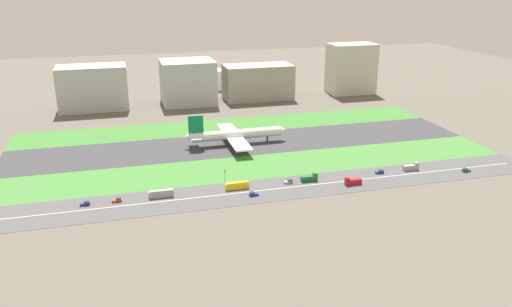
% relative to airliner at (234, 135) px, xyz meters
% --- Properties ---
extents(ground_plane, '(800.00, 800.00, 0.00)m').
position_rel_airliner_xyz_m(ground_plane, '(5.32, -0.00, -6.23)').
color(ground_plane, '#5B564C').
extents(runway, '(280.00, 46.00, 0.10)m').
position_rel_airliner_xyz_m(runway, '(5.32, -0.00, -6.18)').
color(runway, '#38383D').
rests_on(runway, ground_plane).
extents(grass_median_north, '(280.00, 36.00, 0.10)m').
position_rel_airliner_xyz_m(grass_median_north, '(5.32, 41.00, -6.18)').
color(grass_median_north, '#3D7A33').
rests_on(grass_median_north, ground_plane).
extents(grass_median_south, '(280.00, 36.00, 0.10)m').
position_rel_airliner_xyz_m(grass_median_south, '(5.32, -41.00, -6.18)').
color(grass_median_south, '#427F38').
rests_on(grass_median_south, ground_plane).
extents(highway, '(280.00, 28.00, 0.10)m').
position_rel_airliner_xyz_m(highway, '(5.32, -73.00, -6.18)').
color(highway, '#4C4C4F').
rests_on(highway, ground_plane).
extents(highway_centerline, '(266.00, 0.50, 0.01)m').
position_rel_airliner_xyz_m(highway_centerline, '(5.32, -73.00, -6.13)').
color(highway_centerline, silver).
rests_on(highway_centerline, highway).
extents(airliner, '(65.00, 56.00, 19.70)m').
position_rel_airliner_xyz_m(airliner, '(0.00, 0.00, 0.00)').
color(airliner, white).
rests_on(airliner, runway).
extents(truck_0, '(8.40, 2.50, 4.00)m').
position_rel_airliner_xyz_m(truck_0, '(42.33, -78.00, -4.56)').
color(truck_0, '#B2191E').
rests_on(truck_0, highway).
extents(car_5, '(4.40, 1.80, 2.00)m').
position_rel_airliner_xyz_m(car_5, '(-8.91, -78.00, -5.31)').
color(car_5, navy).
rests_on(car_5, highway).
extents(truck_1, '(8.40, 2.50, 4.00)m').
position_rel_airliner_xyz_m(truck_1, '(81.22, -68.00, -4.56)').
color(truck_1, '#99999E').
rests_on(truck_1, highway).
extents(bus_0, '(11.60, 2.50, 3.50)m').
position_rel_airliner_xyz_m(bus_0, '(-50.99, -68.00, -4.41)').
color(bus_0, '#99999E').
rests_on(bus_0, highway).
extents(car_3, '(4.40, 1.80, 2.00)m').
position_rel_airliner_xyz_m(car_3, '(107.92, -78.00, -5.31)').
color(car_3, '#19662D').
rests_on(car_3, highway).
extents(truck_2, '(8.40, 2.50, 4.00)m').
position_rel_airliner_xyz_m(truck_2, '(23.29, -68.00, -4.56)').
color(truck_2, '#19662D').
rests_on(truck_2, highway).
extents(car_0, '(4.40, 1.80, 2.00)m').
position_rel_airliner_xyz_m(car_0, '(-84.96, -68.00, -5.31)').
color(car_0, navy).
rests_on(car_0, highway).
extents(car_4, '(4.40, 1.80, 2.00)m').
position_rel_airliner_xyz_m(car_4, '(12.22, -68.00, -5.31)').
color(car_4, '#99999E').
rests_on(car_4, highway).
extents(bus_1, '(11.60, 2.50, 3.50)m').
position_rel_airliner_xyz_m(bus_1, '(-14.40, -68.00, -4.41)').
color(bus_1, yellow).
rests_on(bus_1, highway).
extents(car_2, '(4.40, 1.80, 2.00)m').
position_rel_airliner_xyz_m(car_2, '(62.80, -68.00, -5.31)').
color(car_2, navy).
rests_on(car_2, highway).
extents(car_1, '(4.40, 1.80, 2.00)m').
position_rel_airliner_xyz_m(car_1, '(-70.98, -68.00, -5.31)').
color(car_1, brown).
rests_on(car_1, highway).
extents(traffic_light, '(0.36, 0.50, 7.20)m').
position_rel_airliner_xyz_m(traffic_light, '(-18.60, -60.01, -1.94)').
color(traffic_light, '#4C4C51').
rests_on(traffic_light, highway).
extents(terminal_building, '(51.49, 28.02, 33.63)m').
position_rel_airliner_xyz_m(terminal_building, '(-84.68, 114.00, 10.58)').
color(terminal_building, '#B2B2B7').
rests_on(terminal_building, ground_plane).
extents(hangar_building, '(41.85, 36.30, 34.60)m').
position_rel_airliner_xyz_m(hangar_building, '(-11.52, 114.00, 11.07)').
color(hangar_building, '#B2B2B7').
rests_on(hangar_building, ground_plane).
extents(office_tower, '(56.21, 28.07, 28.42)m').
position_rel_airliner_xyz_m(office_tower, '(46.95, 114.00, 7.98)').
color(office_tower, '#9E998E').
rests_on(office_tower, ground_plane).
extents(cargo_warehouse, '(39.15, 24.34, 42.82)m').
position_rel_airliner_xyz_m(cargo_warehouse, '(131.35, 114.00, 15.18)').
color(cargo_warehouse, beige).
rests_on(cargo_warehouse, ground_plane).
extents(fuel_tank_west, '(20.01, 20.01, 14.55)m').
position_rel_airliner_xyz_m(fuel_tank_west, '(-5.70, 159.00, 1.04)').
color(fuel_tank_west, silver).
rests_on(fuel_tank_west, ground_plane).
extents(fuel_tank_centre, '(16.45, 16.45, 17.76)m').
position_rel_airliner_xyz_m(fuel_tank_centre, '(24.55, 159.00, 2.65)').
color(fuel_tank_centre, silver).
rests_on(fuel_tank_centre, ground_plane).
extents(fuel_tank_east, '(21.83, 21.83, 15.29)m').
position_rel_airliner_xyz_m(fuel_tank_east, '(49.22, 159.00, 1.41)').
color(fuel_tank_east, silver).
rests_on(fuel_tank_east, ground_plane).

